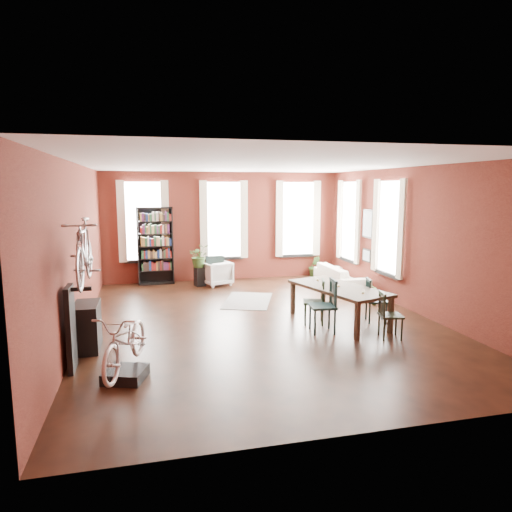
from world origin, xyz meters
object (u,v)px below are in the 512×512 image
object	(u,v)px
dining_table	(338,305)
bicycle_floor	(125,313)
dining_chair_d	(376,300)
plant_stand	(200,277)
bookshelf	(155,246)
dining_chair_a	(323,306)
dining_chair_b	(314,302)
bike_trainer	(126,374)
console_table	(87,327)
cream_sofa	(341,273)
dining_chair_c	(391,315)
white_armchair	(217,272)

from	to	relation	value
dining_table	bicycle_floor	size ratio (longest dim) A/B	1.32
dining_chair_d	plant_stand	distance (m)	5.34
bookshelf	bicycle_floor	bearing A→B (deg)	-94.95
dining_table	dining_chair_a	world-z (taller)	dining_chair_a
dining_table	bicycle_floor	xyz separation A→B (m)	(-4.10, -1.92, 0.62)
dining_chair_b	plant_stand	distance (m)	4.53
bike_trainer	console_table	size ratio (longest dim) A/B	0.68
cream_sofa	bicycle_floor	size ratio (longest dim) A/B	1.25
console_table	bike_trainer	bearing A→B (deg)	-65.30
dining_chair_c	console_table	size ratio (longest dim) A/B	1.08
plant_stand	console_table	bearing A→B (deg)	-117.94
dining_chair_d	white_armchair	bearing A→B (deg)	46.83
cream_sofa	dining_chair_b	bearing A→B (deg)	147.14
dining_chair_a	bicycle_floor	distance (m)	3.85
white_armchair	bike_trainer	distance (m)	6.50
dining_table	bicycle_floor	bearing A→B (deg)	-171.41
bike_trainer	plant_stand	distance (m)	6.35
dining_chair_d	white_armchair	distance (m)	5.06
dining_chair_c	white_armchair	size ratio (longest dim) A/B	1.15
dining_chair_c	cream_sofa	distance (m)	4.29
bookshelf	dining_chair_d	bearing A→B (deg)	-48.65
plant_stand	bookshelf	bearing A→B (deg)	154.41
bookshelf	dining_chair_a	bearing A→B (deg)	-60.61
dining_chair_c	dining_chair_a	bearing A→B (deg)	72.24
cream_sofa	console_table	size ratio (longest dim) A/B	2.60
bookshelf	plant_stand	world-z (taller)	bookshelf
dining_chair_a	plant_stand	world-z (taller)	dining_chair_a
dining_chair_d	plant_stand	bearing A→B (deg)	51.13
dining_chair_d	cream_sofa	xyz separation A→B (m)	(0.65, 3.19, -0.04)
dining_chair_a	bike_trainer	world-z (taller)	dining_chair_a
dining_chair_a	plant_stand	bearing A→B (deg)	-152.54
dining_table	plant_stand	distance (m)	4.81
dining_chair_b	white_armchair	world-z (taller)	dining_chair_b
dining_chair_d	dining_table	bearing A→B (deg)	96.01
dining_chair_d	bookshelf	world-z (taller)	bookshelf
dining_chair_c	bookshelf	size ratio (longest dim) A/B	0.39
dining_chair_b	dining_chair_d	size ratio (longest dim) A/B	1.01
dining_chair_a	cream_sofa	distance (m)	4.08
bookshelf	console_table	world-z (taller)	bookshelf
dining_chair_b	bicycle_floor	world-z (taller)	bicycle_floor
cream_sofa	plant_stand	bearing A→B (deg)	73.24
dining_chair_b	bookshelf	xyz separation A→B (m)	(-3.01, 4.71, 0.65)
dining_chair_a	dining_table	bearing A→B (deg)	139.32
dining_chair_d	bookshelf	size ratio (longest dim) A/B	0.41
bicycle_floor	dining_chair_d	bearing A→B (deg)	37.11
dining_chair_a	bicycle_floor	world-z (taller)	bicycle_floor
bookshelf	bike_trainer	world-z (taller)	bookshelf
bookshelf	cream_sofa	distance (m)	5.28
dining_chair_a	cream_sofa	world-z (taller)	dining_chair_a
white_armchair	plant_stand	size ratio (longest dim) A/B	1.41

